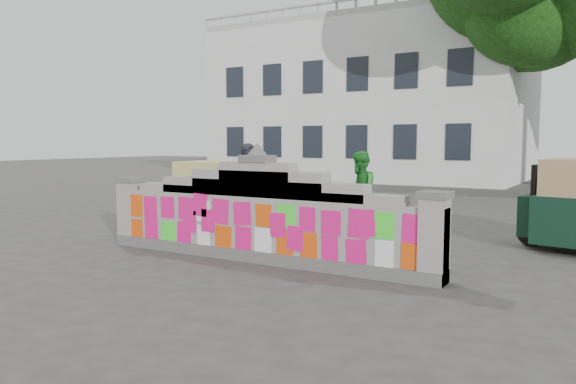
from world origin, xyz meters
name	(u,v)px	position (x,y,z in m)	size (l,w,h in m)	color
ground	(258,261)	(0.00, 0.00, 0.00)	(100.00, 100.00, 0.00)	#383533
parapet_wall	(257,217)	(0.00, -0.01, 0.75)	(6.48, 0.44, 2.01)	#4C4C49
building	(374,106)	(-7.00, 21.98, 4.01)	(16.00, 10.00, 8.90)	silver
cyclist_bike	(250,215)	(-1.32, 1.67, 0.51)	(0.68, 1.95, 1.03)	black
cyclist_rider	(250,198)	(-1.32, 1.67, 0.87)	(0.63, 0.42, 1.74)	black
pedestrian	(360,192)	(0.28, 3.61, 0.91)	(0.88, 0.69, 1.82)	#24862B
rickshaw_left	(223,190)	(-3.48, 3.54, 0.78)	(2.74, 1.30, 1.51)	black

